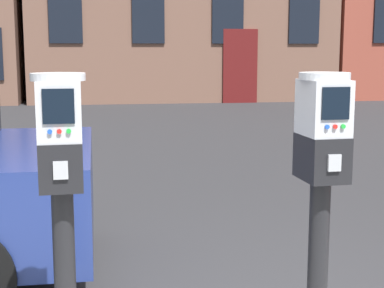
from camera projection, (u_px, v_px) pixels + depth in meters
parking_meter_near_kerb at (61, 174)px, 2.39m from camera, size 0.23×0.26×1.30m
parking_meter_twin_adjacent at (321, 166)px, 2.55m from camera, size 0.23×0.26×1.30m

